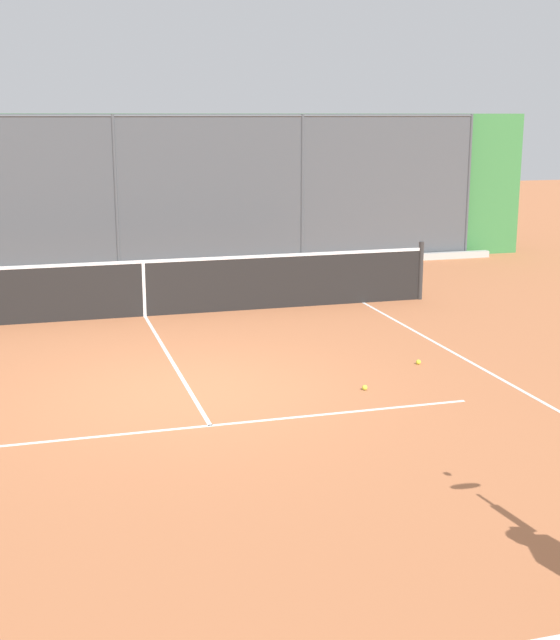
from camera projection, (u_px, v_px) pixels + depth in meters
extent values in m
plane|color=#B76B42|center=(190.00, 391.00, 10.71)|extent=(60.00, 60.00, 0.00)
cube|color=white|center=(210.00, 425.00, 9.52)|extent=(6.17, 0.05, 0.01)
cube|color=white|center=(507.00, 382.00, 11.05)|extent=(0.05, 10.05, 0.01)
cube|color=white|center=(171.00, 359.00, 12.11)|extent=(0.05, 5.53, 0.01)
cylinder|color=#474C51|center=(468.00, 187.00, 20.50)|extent=(0.07, 0.07, 3.34)
cylinder|color=#474C51|center=(302.00, 191.00, 19.39)|extent=(0.07, 0.07, 3.34)
cylinder|color=#474C51|center=(116.00, 195.00, 18.29)|extent=(0.07, 0.07, 3.34)
cylinder|color=#474C51|center=(112.00, 116.00, 17.91)|extent=(16.48, 0.05, 0.05)
cube|color=#474C51|center=(116.00, 195.00, 18.29)|extent=(16.48, 0.02, 3.34)
cube|color=#387A3D|center=(113.00, 192.00, 18.89)|extent=(19.48, 0.90, 3.35)
cube|color=#ADADA8|center=(120.00, 271.00, 18.49)|extent=(17.48, 0.18, 0.15)
cylinder|color=#2D2D2D|center=(421.00, 271.00, 15.93)|extent=(0.09, 0.09, 1.07)
cube|color=black|center=(144.00, 290.00, 14.59)|extent=(10.07, 0.02, 0.91)
cube|color=white|center=(143.00, 262.00, 14.48)|extent=(10.07, 0.04, 0.05)
cube|color=white|center=(144.00, 290.00, 14.59)|extent=(0.05, 0.04, 0.91)
sphere|color=#CCDB33|center=(418.00, 362.00, 11.86)|extent=(0.07, 0.07, 0.07)
sphere|color=#C1D138|center=(365.00, 388.00, 10.75)|extent=(0.07, 0.07, 0.07)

